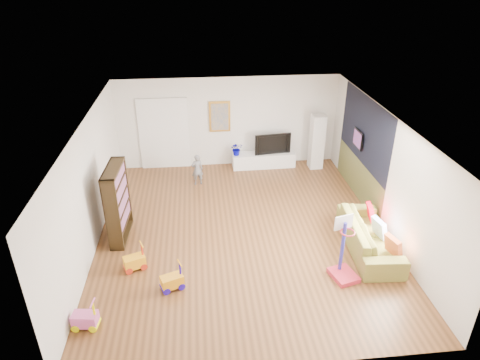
{
  "coord_description": "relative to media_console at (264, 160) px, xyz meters",
  "views": [
    {
      "loc": [
        -0.91,
        -8.24,
        5.65
      ],
      "look_at": [
        0.0,
        0.4,
        1.15
      ],
      "focal_mm": 32.0,
      "sensor_mm": 36.0,
      "label": 1
    }
  ],
  "objects": [
    {
      "name": "sofa",
      "position": [
        1.64,
        -4.38,
        0.11
      ],
      "size": [
        1.04,
        2.33,
        0.66
      ],
      "primitive_type": "imported",
      "rotation": [
        0.0,
        0.0,
        1.5
      ],
      "color": "olive",
      "rests_on": "ground"
    },
    {
      "name": "wall_right",
      "position": [
        2.21,
        -3.44,
        1.13
      ],
      "size": [
        0.0,
        7.5,
        2.7
      ],
      "primitive_type": "cube",
      "color": "silver",
      "rests_on": "ground"
    },
    {
      "name": "child",
      "position": [
        -2.01,
        -0.96,
        0.23
      ],
      "size": [
        0.37,
        0.28,
        0.9
      ],
      "primitive_type": "imported",
      "rotation": [
        0.0,
        0.0,
        3.35
      ],
      "color": "slate",
      "rests_on": "ground"
    },
    {
      "name": "doorway",
      "position": [
        -2.94,
        0.27,
        0.83
      ],
      "size": [
        1.45,
        0.06,
        2.1
      ],
      "primitive_type": "cube",
      "color": "white",
      "rests_on": "ground"
    },
    {
      "name": "painting_back",
      "position": [
        -1.29,
        0.27,
        1.33
      ],
      "size": [
        0.62,
        0.06,
        0.92
      ],
      "primitive_type": "cube",
      "color": "gold",
      "rests_on": "wall_back"
    },
    {
      "name": "artwork_right",
      "position": [
        2.13,
        -1.84,
        1.33
      ],
      "size": [
        0.04,
        0.56,
        0.46
      ],
      "primitive_type": "cube",
      "color": "#7F3F8C",
      "rests_on": "wall_right"
    },
    {
      "name": "pillow_right",
      "position": [
        1.88,
        -3.74,
        0.3
      ],
      "size": [
        0.16,
        0.38,
        0.37
      ],
      "primitive_type": "cube",
      "rotation": [
        0.0,
        0.0,
        -0.16
      ],
      "color": "red",
      "rests_on": "sofa"
    },
    {
      "name": "ceiling",
      "position": [
        -1.04,
        -3.44,
        2.48
      ],
      "size": [
        6.5,
        7.5,
        0.0
      ],
      "primitive_type": "cube",
      "color": "white",
      "rests_on": "ground"
    },
    {
      "name": "bookshelf",
      "position": [
        -3.79,
        -3.31,
        0.64
      ],
      "size": [
        0.37,
        1.2,
        1.73
      ],
      "primitive_type": "cube",
      "rotation": [
        0.0,
        0.0,
        -0.05
      ],
      "color": "black",
      "rests_on": "ground"
    },
    {
      "name": "vase_plant",
      "position": [
        -0.82,
        -0.04,
        0.42
      ],
      "size": [
        0.39,
        0.35,
        0.4
      ],
      "primitive_type": "imported",
      "rotation": [
        0.0,
        0.0,
        0.12
      ],
      "color": "#020292",
      "rests_on": "media_console"
    },
    {
      "name": "ride_on_pink",
      "position": [
        -4.02,
        -6.05,
        0.06
      ],
      "size": [
        0.45,
        0.31,
        0.56
      ],
      "primitive_type": "cube",
      "rotation": [
        0.0,
        0.0,
        -0.12
      ],
      "color": "#CE549E",
      "rests_on": "ground"
    },
    {
      "name": "olive_wainscot",
      "position": [
        2.2,
        -2.04,
        0.28
      ],
      "size": [
        0.01,
        3.2,
        1.0
      ],
      "primitive_type": "cube",
      "color": "brown",
      "rests_on": "wall_right"
    },
    {
      "name": "wall_back",
      "position": [
        -1.04,
        0.31,
        1.13
      ],
      "size": [
        6.5,
        0.0,
        2.7
      ],
      "primitive_type": "cube",
      "color": "silver",
      "rests_on": "ground"
    },
    {
      "name": "pillow_center",
      "position": [
        1.83,
        -4.37,
        0.3
      ],
      "size": [
        0.19,
        0.43,
        0.42
      ],
      "primitive_type": "cube",
      "rotation": [
        0.0,
        0.0,
        0.2
      ],
      "color": "white",
      "rests_on": "sofa"
    },
    {
      "name": "tall_cabinet",
      "position": [
        1.55,
        -0.2,
        0.6
      ],
      "size": [
        0.4,
        0.4,
        1.65
      ],
      "primitive_type": "cube",
      "rotation": [
        0.0,
        0.0,
        0.03
      ],
      "color": "silver",
      "rests_on": "ground"
    },
    {
      "name": "wall_front",
      "position": [
        -1.04,
        -7.19,
        1.13
      ],
      "size": [
        6.5,
        0.0,
        2.7
      ],
      "primitive_type": "cube",
      "color": "silver",
      "rests_on": "ground"
    },
    {
      "name": "tv",
      "position": [
        0.24,
        0.03,
        0.53
      ],
      "size": [
        1.1,
        0.27,
        0.63
      ],
      "primitive_type": "imported",
      "rotation": [
        0.0,
        0.0,
        0.12
      ],
      "color": "black",
      "rests_on": "media_console"
    },
    {
      "name": "wall_left",
      "position": [
        -4.29,
        -3.44,
        1.13
      ],
      "size": [
        0.0,
        7.5,
        2.7
      ],
      "primitive_type": "cube",
      "color": "silver",
      "rests_on": "ground"
    },
    {
      "name": "navy_accent",
      "position": [
        2.2,
        -2.04,
        1.63
      ],
      "size": [
        0.01,
        3.2,
        1.7
      ],
      "primitive_type": "cube",
      "color": "black",
      "rests_on": "wall_right"
    },
    {
      "name": "basketball_hoop",
      "position": [
        0.8,
        -5.25,
        0.45
      ],
      "size": [
        0.59,
        0.66,
        1.34
      ],
      "primitive_type": "cube",
      "rotation": [
        0.0,
        0.0,
        0.27
      ],
      "color": "#BD273A",
      "rests_on": "ground"
    },
    {
      "name": "pillow_left",
      "position": [
        1.85,
        -5.02,
        0.3
      ],
      "size": [
        0.22,
        0.42,
        0.41
      ],
      "primitive_type": "cube",
      "rotation": [
        0.0,
        0.0,
        0.29
      ],
      "color": "#B24E29",
      "rests_on": "sofa"
    },
    {
      "name": "ride_on_yellow",
      "position": [
        -3.35,
        -4.55,
        0.06
      ],
      "size": [
        0.49,
        0.4,
        0.56
      ],
      "primitive_type": "cube",
      "rotation": [
        0.0,
        0.0,
        0.37
      ],
      "color": "orange",
      "rests_on": "ground"
    },
    {
      "name": "ride_on_orange",
      "position": [
        -2.58,
        -5.23,
        0.06
      ],
      "size": [
        0.48,
        0.39,
        0.56
      ],
      "primitive_type": "cube",
      "rotation": [
        0.0,
        0.0,
        0.37
      ],
      "color": "orange",
      "rests_on": "ground"
    },
    {
      "name": "floor",
      "position": [
        -1.04,
        -3.44,
        -0.22
      ],
      "size": [
        6.5,
        7.5,
        0.0
      ],
      "primitive_type": "cube",
      "color": "brown",
      "rests_on": "ground"
    },
    {
      "name": "media_console",
      "position": [
        0.0,
        0.0,
        0.0
      ],
      "size": [
        1.9,
        0.51,
        0.44
      ],
      "primitive_type": "cube",
      "rotation": [
        0.0,
        0.0,
        0.02
      ],
      "color": "white",
      "rests_on": "ground"
    }
  ]
}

